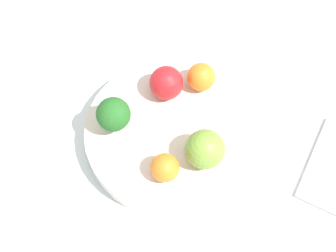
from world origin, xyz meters
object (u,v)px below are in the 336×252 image
broccoli (113,115)px  apple_green (205,149)px  orange_front (201,77)px  bowl (168,134)px  orange_back (165,168)px  apple_red (166,83)px

broccoli → apple_green: broccoli is taller
broccoli → orange_front: broccoli is taller
bowl → orange_back: bearing=136.4°
bowl → apple_green: (-0.06, -0.01, 0.04)m
apple_red → orange_front: size_ratio=1.18×
apple_red → apple_green: size_ratio=0.91×
broccoli → orange_front: bearing=-99.9°
bowl → orange_back: orange_back is taller
orange_front → bowl: bearing=107.1°
apple_red → orange_back: apple_red is taller
bowl → orange_front: (0.03, -0.08, 0.04)m
broccoli → bowl: bearing=-133.0°
broccoli → orange_front: size_ratio=1.46×
bowl → apple_red: (0.05, -0.04, 0.04)m
orange_front → apple_green: bearing=140.3°
apple_red → orange_front: apple_red is taller
bowl → apple_green: bearing=-171.7°
orange_back → bowl: bearing=-43.6°
apple_red → broccoli: bearing=89.1°
apple_green → orange_front: (0.09, -0.07, -0.01)m
broccoli → orange_back: broccoli is taller
apple_red → orange_back: (-0.10, 0.08, -0.01)m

